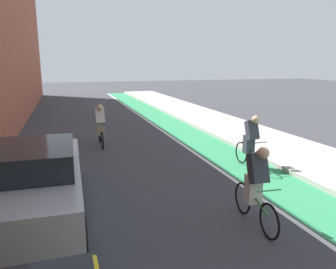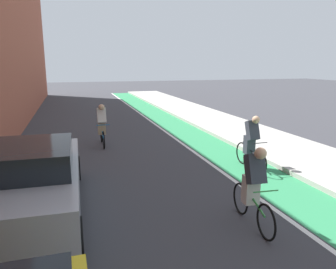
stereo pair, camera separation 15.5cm
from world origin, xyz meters
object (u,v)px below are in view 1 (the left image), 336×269
(cyclist_mid, at_px, (256,183))
(cyclist_trailing, at_px, (251,142))
(parked_sedan_silver, at_px, (33,179))
(cyclist_far, at_px, (100,125))

(cyclist_mid, relative_size, cyclist_trailing, 0.99)
(parked_sedan_silver, xyz_separation_m, cyclist_far, (1.92, 5.47, 0.02))
(parked_sedan_silver, xyz_separation_m, cyclist_mid, (4.08, -1.68, 0.06))
(parked_sedan_silver, distance_m, cyclist_trailing, 6.05)
(parked_sedan_silver, bearing_deg, cyclist_far, 70.69)
(cyclist_trailing, height_order, cyclist_far, cyclist_trailing)
(parked_sedan_silver, height_order, cyclist_trailing, cyclist_trailing)
(parked_sedan_silver, relative_size, cyclist_far, 2.80)
(cyclist_trailing, bearing_deg, parked_sedan_silver, -166.41)
(cyclist_mid, bearing_deg, cyclist_trailing, 60.01)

